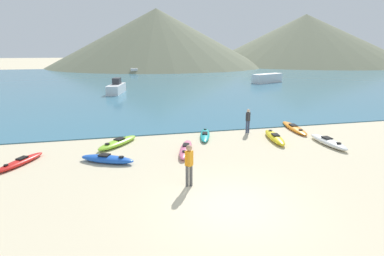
{
  "coord_description": "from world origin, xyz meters",
  "views": [
    {
      "loc": [
        -3.4,
        -8.62,
        5.16
      ],
      "look_at": [
        0.59,
        8.6,
        0.5
      ],
      "focal_mm": 28.0,
      "sensor_mm": 36.0,
      "label": 1
    }
  ],
  "objects_px": {
    "kayak_on_sand_5": "(107,159)",
    "kayak_on_sand_6": "(294,128)",
    "kayak_on_sand_0": "(20,162)",
    "kayak_on_sand_3": "(328,142)",
    "kayak_on_sand_4": "(205,135)",
    "moored_boat_0": "(135,71)",
    "person_near_foreground": "(189,163)",
    "person_near_waterline": "(248,119)",
    "kayak_on_sand_1": "(118,143)",
    "moored_boat_1": "(267,78)",
    "moored_boat_2": "(116,88)",
    "kayak_on_sand_7": "(186,149)",
    "kayak_on_sand_2": "(275,137)"
  },
  "relations": [
    {
      "from": "person_near_waterline",
      "to": "moored_boat_2",
      "type": "xyz_separation_m",
      "value": [
        -8.32,
        19.84,
        -0.21
      ]
    },
    {
      "from": "kayak_on_sand_7",
      "to": "person_near_waterline",
      "type": "distance_m",
      "value": 5.41
    },
    {
      "from": "kayak_on_sand_7",
      "to": "person_near_foreground",
      "type": "bearing_deg",
      "value": -100.03
    },
    {
      "from": "kayak_on_sand_3",
      "to": "moored_boat_1",
      "type": "relative_size",
      "value": 0.52
    },
    {
      "from": "kayak_on_sand_7",
      "to": "kayak_on_sand_4",
      "type": "bearing_deg",
      "value": 55.18
    },
    {
      "from": "kayak_on_sand_0",
      "to": "person_near_foreground",
      "type": "bearing_deg",
      "value": -29.0
    },
    {
      "from": "kayak_on_sand_1",
      "to": "person_near_waterline",
      "type": "distance_m",
      "value": 8.1
    },
    {
      "from": "kayak_on_sand_4",
      "to": "kayak_on_sand_1",
      "type": "bearing_deg",
      "value": -174.75
    },
    {
      "from": "kayak_on_sand_0",
      "to": "person_near_foreground",
      "type": "relative_size",
      "value": 1.56
    },
    {
      "from": "kayak_on_sand_1",
      "to": "moored_boat_1",
      "type": "xyz_separation_m",
      "value": [
        22.79,
        27.4,
        0.59
      ]
    },
    {
      "from": "person_near_foreground",
      "to": "kayak_on_sand_4",
      "type": "bearing_deg",
      "value": 69.32
    },
    {
      "from": "kayak_on_sand_0",
      "to": "moored_boat_2",
      "type": "height_order",
      "value": "moored_boat_2"
    },
    {
      "from": "kayak_on_sand_4",
      "to": "kayak_on_sand_5",
      "type": "distance_m",
      "value": 6.38
    },
    {
      "from": "kayak_on_sand_0",
      "to": "kayak_on_sand_3",
      "type": "distance_m",
      "value": 15.8
    },
    {
      "from": "kayak_on_sand_2",
      "to": "kayak_on_sand_7",
      "type": "relative_size",
      "value": 1.04
    },
    {
      "from": "moored_boat_1",
      "to": "kayak_on_sand_3",
      "type": "bearing_deg",
      "value": -110.78
    },
    {
      "from": "kayak_on_sand_5",
      "to": "kayak_on_sand_7",
      "type": "distance_m",
      "value": 3.94
    },
    {
      "from": "kayak_on_sand_0",
      "to": "moored_boat_0",
      "type": "xyz_separation_m",
      "value": [
        7.63,
        53.88,
        0.46
      ]
    },
    {
      "from": "kayak_on_sand_7",
      "to": "moored_boat_0",
      "type": "relative_size",
      "value": 0.93
    },
    {
      "from": "kayak_on_sand_3",
      "to": "person_near_waterline",
      "type": "bearing_deg",
      "value": 135.44
    },
    {
      "from": "kayak_on_sand_2",
      "to": "moored_boat_0",
      "type": "distance_m",
      "value": 53.31
    },
    {
      "from": "person_near_foreground",
      "to": "moored_boat_1",
      "type": "bearing_deg",
      "value": 58.94
    },
    {
      "from": "kayak_on_sand_1",
      "to": "kayak_on_sand_5",
      "type": "height_order",
      "value": "kayak_on_sand_5"
    },
    {
      "from": "kayak_on_sand_4",
      "to": "moored_boat_0",
      "type": "xyz_separation_m",
      "value": [
        -1.88,
        51.45,
        0.46
      ]
    },
    {
      "from": "kayak_on_sand_6",
      "to": "kayak_on_sand_5",
      "type": "bearing_deg",
      "value": -164.19
    },
    {
      "from": "kayak_on_sand_0",
      "to": "moored_boat_0",
      "type": "distance_m",
      "value": 54.41
    },
    {
      "from": "kayak_on_sand_0",
      "to": "kayak_on_sand_6",
      "type": "relative_size",
      "value": 0.72
    },
    {
      "from": "kayak_on_sand_1",
      "to": "moored_boat_0",
      "type": "relative_size",
      "value": 0.85
    },
    {
      "from": "kayak_on_sand_5",
      "to": "person_near_foreground",
      "type": "distance_m",
      "value": 4.68
    },
    {
      "from": "kayak_on_sand_5",
      "to": "kayak_on_sand_6",
      "type": "xyz_separation_m",
      "value": [
        11.81,
        3.34,
        -0.04
      ]
    },
    {
      "from": "kayak_on_sand_0",
      "to": "moored_boat_0",
      "type": "bearing_deg",
      "value": 81.94
    },
    {
      "from": "kayak_on_sand_1",
      "to": "person_near_foreground",
      "type": "relative_size",
      "value": 1.64
    },
    {
      "from": "kayak_on_sand_6",
      "to": "moored_boat_0",
      "type": "distance_m",
      "value": 51.79
    },
    {
      "from": "kayak_on_sand_7",
      "to": "moored_boat_0",
      "type": "height_order",
      "value": "moored_boat_0"
    },
    {
      "from": "kayak_on_sand_5",
      "to": "kayak_on_sand_6",
      "type": "relative_size",
      "value": 0.74
    },
    {
      "from": "kayak_on_sand_1",
      "to": "moored_boat_1",
      "type": "bearing_deg",
      "value": 50.25
    },
    {
      "from": "moored_boat_2",
      "to": "moored_boat_0",
      "type": "bearing_deg",
      "value": 83.53
    },
    {
      "from": "kayak_on_sand_2",
      "to": "kayak_on_sand_4",
      "type": "relative_size",
      "value": 1.06
    },
    {
      "from": "kayak_on_sand_3",
      "to": "person_near_foreground",
      "type": "distance_m",
      "value": 9.33
    },
    {
      "from": "kayak_on_sand_3",
      "to": "moored_boat_0",
      "type": "relative_size",
      "value": 0.92
    },
    {
      "from": "kayak_on_sand_0",
      "to": "person_near_waterline",
      "type": "height_order",
      "value": "person_near_waterline"
    },
    {
      "from": "kayak_on_sand_1",
      "to": "kayak_on_sand_5",
      "type": "xyz_separation_m",
      "value": [
        -0.47,
        -2.57,
        0.01
      ]
    },
    {
      "from": "kayak_on_sand_6",
      "to": "moored_boat_0",
      "type": "xyz_separation_m",
      "value": [
        -8.08,
        51.15,
        0.47
      ]
    },
    {
      "from": "kayak_on_sand_0",
      "to": "moored_boat_0",
      "type": "height_order",
      "value": "moored_boat_0"
    },
    {
      "from": "person_near_waterline",
      "to": "moored_boat_0",
      "type": "bearing_deg",
      "value": 95.33
    },
    {
      "from": "kayak_on_sand_1",
      "to": "person_near_foreground",
      "type": "height_order",
      "value": "person_near_foreground"
    },
    {
      "from": "moored_boat_1",
      "to": "moored_boat_2",
      "type": "xyz_separation_m",
      "value": [
        -23.08,
        -6.78,
        -0.07
      ]
    },
    {
      "from": "kayak_on_sand_5",
      "to": "moored_boat_2",
      "type": "height_order",
      "value": "moored_boat_2"
    },
    {
      "from": "kayak_on_sand_5",
      "to": "person_near_waterline",
      "type": "xyz_separation_m",
      "value": [
        8.5,
        3.35,
        0.72
      ]
    },
    {
      "from": "kayak_on_sand_2",
      "to": "moored_boat_1",
      "type": "xyz_separation_m",
      "value": [
        13.85,
        28.48,
        0.57
      ]
    }
  ]
}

